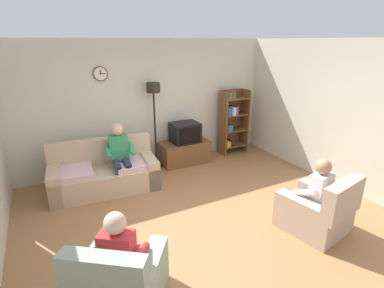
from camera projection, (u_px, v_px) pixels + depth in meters
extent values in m
plane|color=#9E6B42|center=(210.00, 220.00, 4.60)|extent=(12.00, 12.00, 0.00)
cube|color=beige|center=(149.00, 104.00, 6.38)|extent=(6.20, 0.12, 2.70)
cylinder|color=brown|center=(100.00, 74.00, 5.66)|extent=(0.28, 0.03, 0.28)
cylinder|color=white|center=(101.00, 74.00, 5.65)|extent=(0.24, 0.01, 0.24)
cube|color=black|center=(100.00, 72.00, 5.63)|extent=(0.02, 0.01, 0.09)
cube|color=black|center=(103.00, 74.00, 5.66)|extent=(0.11, 0.01, 0.01)
cube|color=beige|center=(345.00, 116.00, 5.40)|extent=(0.12, 5.80, 2.70)
cube|color=tan|center=(105.00, 180.00, 5.47)|extent=(1.97, 1.00, 0.42)
cube|color=tan|center=(101.00, 151.00, 5.63)|extent=(1.91, 0.37, 0.48)
cube|color=tan|center=(149.00, 169.00, 5.75)|extent=(0.29, 0.86, 0.56)
cube|color=tan|center=(55.00, 184.00, 5.14)|extent=(0.29, 0.86, 0.56)
cube|color=beige|center=(132.00, 164.00, 5.52)|extent=(0.66, 0.73, 0.10)
cube|color=beige|center=(75.00, 172.00, 5.16)|extent=(0.66, 0.73, 0.10)
cube|color=brown|center=(185.00, 152.00, 6.69)|extent=(1.10, 0.56, 0.51)
cube|color=black|center=(180.00, 148.00, 6.90)|extent=(1.10, 0.04, 0.03)
cube|color=black|center=(185.00, 132.00, 6.52)|extent=(0.60, 0.48, 0.44)
cube|color=black|center=(190.00, 135.00, 6.31)|extent=(0.50, 0.01, 0.36)
cube|color=brown|center=(223.00, 124.00, 7.01)|extent=(0.04, 0.36, 1.55)
cube|color=brown|center=(244.00, 121.00, 7.29)|extent=(0.04, 0.36, 1.55)
cube|color=brown|center=(230.00, 121.00, 7.29)|extent=(0.64, 0.02, 1.55)
cube|color=brown|center=(233.00, 145.00, 7.35)|extent=(0.60, 0.34, 0.02)
cube|color=gold|center=(225.00, 143.00, 7.19)|extent=(0.05, 0.28, 0.16)
cube|color=gold|center=(227.00, 143.00, 7.22)|extent=(0.04, 0.28, 0.15)
cube|color=black|center=(229.00, 142.00, 7.24)|extent=(0.04, 0.28, 0.17)
cube|color=brown|center=(233.00, 130.00, 7.22)|extent=(0.60, 0.34, 0.02)
cube|color=#72338C|center=(225.00, 128.00, 7.06)|extent=(0.03, 0.28, 0.16)
cube|color=#267F4C|center=(227.00, 128.00, 7.08)|extent=(0.05, 0.28, 0.16)
cube|color=#2D59A5|center=(229.00, 128.00, 7.11)|extent=(0.04, 0.28, 0.15)
cube|color=brown|center=(234.00, 115.00, 7.09)|extent=(0.60, 0.34, 0.02)
cube|color=#2D59A5|center=(227.00, 111.00, 6.93)|extent=(0.06, 0.28, 0.20)
cube|color=#2D59A5|center=(229.00, 111.00, 6.96)|extent=(0.04, 0.28, 0.18)
cube|color=silver|center=(230.00, 111.00, 6.97)|extent=(0.03, 0.28, 0.21)
cube|color=silver|center=(232.00, 111.00, 7.00)|extent=(0.05, 0.28, 0.19)
cube|color=#72338C|center=(234.00, 110.00, 7.03)|extent=(0.06, 0.28, 0.20)
cube|color=brown|center=(235.00, 99.00, 6.96)|extent=(0.60, 0.34, 0.02)
cube|color=#267F4C|center=(227.00, 95.00, 6.81)|extent=(0.06, 0.28, 0.17)
cube|color=red|center=(229.00, 95.00, 6.83)|extent=(0.06, 0.28, 0.20)
cube|color=#267F4C|center=(232.00, 95.00, 6.86)|extent=(0.04, 0.28, 0.16)
cylinder|color=black|center=(157.00, 166.00, 6.57)|extent=(0.28, 0.28, 0.03)
cylinder|color=black|center=(155.00, 130.00, 6.29)|extent=(0.04, 0.04, 1.70)
cylinder|color=black|center=(153.00, 87.00, 5.99)|extent=(0.28, 0.28, 0.20)
cube|color=gray|center=(123.00, 286.00, 3.11)|extent=(1.14, 1.15, 0.40)
cube|color=gray|center=(104.00, 279.00, 2.61)|extent=(0.75, 0.61, 0.50)
cube|color=gray|center=(96.00, 276.00, 3.14)|extent=(0.63, 0.77, 0.56)
cube|color=gray|center=(151.00, 282.00, 3.06)|extent=(0.63, 0.77, 0.56)
cube|color=tan|center=(313.00, 216.00, 4.35)|extent=(0.94, 0.97, 0.40)
cube|color=tan|center=(343.00, 199.00, 3.93)|extent=(0.82, 0.32, 0.50)
cube|color=tan|center=(301.00, 218.00, 4.17)|extent=(0.34, 0.82, 0.56)
cube|color=tan|center=(323.00, 204.00, 4.51)|extent=(0.34, 0.82, 0.56)
cube|color=#338C59|center=(119.00, 147.00, 5.45)|extent=(0.36, 0.23, 0.48)
sphere|color=#D8AD8C|center=(117.00, 130.00, 5.33)|extent=(0.22, 0.22, 0.22)
cylinder|color=#2D334C|center=(126.00, 162.00, 5.40)|extent=(0.16, 0.39, 0.13)
cylinder|color=#2D334C|center=(116.00, 164.00, 5.34)|extent=(0.16, 0.39, 0.13)
cylinder|color=#2D334C|center=(129.00, 180.00, 5.33)|extent=(0.12, 0.12, 0.52)
cylinder|color=#2D334C|center=(119.00, 182.00, 5.26)|extent=(0.12, 0.12, 0.52)
cylinder|color=#338C59|center=(131.00, 149.00, 5.45)|extent=(0.12, 0.34, 0.20)
cylinder|color=#338C59|center=(108.00, 152.00, 5.30)|extent=(0.12, 0.34, 0.20)
cube|color=red|center=(118.00, 254.00, 2.91)|extent=(0.39, 0.36, 0.48)
sphere|color=#D8AD8C|center=(115.00, 223.00, 2.80)|extent=(0.22, 0.22, 0.22)
cylinder|color=black|center=(118.00, 259.00, 3.18)|extent=(0.33, 0.38, 0.13)
cylinder|color=black|center=(134.00, 261.00, 3.15)|extent=(0.33, 0.38, 0.13)
cylinder|color=black|center=(126.00, 263.00, 3.43)|extent=(0.15, 0.15, 0.40)
cylinder|color=black|center=(141.00, 265.00, 3.40)|extent=(0.15, 0.15, 0.40)
cylinder|color=red|center=(102.00, 247.00, 3.04)|extent=(0.27, 0.32, 0.20)
cylinder|color=red|center=(141.00, 251.00, 2.98)|extent=(0.27, 0.32, 0.20)
cube|color=silver|center=(321.00, 190.00, 4.16)|extent=(0.37, 0.26, 0.48)
sphere|color=#A37A5B|center=(324.00, 167.00, 4.05)|extent=(0.22, 0.22, 0.22)
cylinder|color=#2D334C|center=(303.00, 201.00, 4.33)|extent=(0.20, 0.40, 0.13)
cylinder|color=#2D334C|center=(310.00, 197.00, 4.43)|extent=(0.20, 0.40, 0.13)
cylinder|color=#2D334C|center=(290.00, 209.00, 4.54)|extent=(0.13, 0.13, 0.40)
cylinder|color=#2D334C|center=(297.00, 205.00, 4.65)|extent=(0.13, 0.13, 0.40)
cylinder|color=silver|center=(306.00, 193.00, 4.12)|extent=(0.15, 0.34, 0.20)
cylinder|color=silver|center=(322.00, 184.00, 4.36)|extent=(0.15, 0.34, 0.20)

